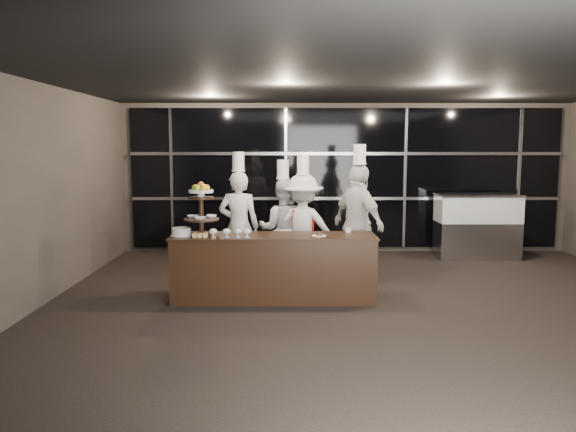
{
  "coord_description": "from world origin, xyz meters",
  "views": [
    {
      "loc": [
        -1.19,
        -6.37,
        2.15
      ],
      "look_at": [
        -1.17,
        1.63,
        1.15
      ],
      "focal_mm": 35.0,
      "sensor_mm": 36.0,
      "label": 1
    }
  ],
  "objects_px": {
    "chef_a": "(239,225)",
    "chef_c": "(303,228)",
    "display_stand": "(201,205)",
    "chef_b": "(283,229)",
    "chef_d": "(358,224)",
    "layer_cake": "(181,232)",
    "buffet_counter": "(274,267)",
    "display_case": "(477,223)"
  },
  "relations": [
    {
      "from": "layer_cake",
      "to": "chef_a",
      "type": "height_order",
      "value": "chef_a"
    },
    {
      "from": "display_stand",
      "to": "chef_b",
      "type": "relative_size",
      "value": 0.39
    },
    {
      "from": "display_stand",
      "to": "layer_cake",
      "type": "bearing_deg",
      "value": -169.69
    },
    {
      "from": "buffet_counter",
      "to": "chef_c",
      "type": "xyz_separation_m",
      "value": [
        0.44,
        1.07,
        0.4
      ]
    },
    {
      "from": "chef_b",
      "to": "chef_d",
      "type": "distance_m",
      "value": 1.22
    },
    {
      "from": "chef_a",
      "to": "chef_d",
      "type": "height_order",
      "value": "chef_d"
    },
    {
      "from": "display_stand",
      "to": "chef_a",
      "type": "relative_size",
      "value": 0.36
    },
    {
      "from": "layer_cake",
      "to": "display_case",
      "type": "xyz_separation_m",
      "value": [
        5.12,
        3.02,
        -0.29
      ]
    },
    {
      "from": "buffet_counter",
      "to": "layer_cake",
      "type": "height_order",
      "value": "layer_cake"
    },
    {
      "from": "layer_cake",
      "to": "display_stand",
      "type": "bearing_deg",
      "value": 10.31
    },
    {
      "from": "buffet_counter",
      "to": "chef_a",
      "type": "height_order",
      "value": "chef_a"
    },
    {
      "from": "display_case",
      "to": "chef_d",
      "type": "height_order",
      "value": "chef_d"
    },
    {
      "from": "layer_cake",
      "to": "chef_b",
      "type": "height_order",
      "value": "chef_b"
    },
    {
      "from": "chef_a",
      "to": "chef_c",
      "type": "relative_size",
      "value": 1.03
    },
    {
      "from": "display_case",
      "to": "display_stand",
      "type": "bearing_deg",
      "value": -148.5
    },
    {
      "from": "layer_cake",
      "to": "chef_a",
      "type": "bearing_deg",
      "value": 59.21
    },
    {
      "from": "chef_c",
      "to": "chef_d",
      "type": "bearing_deg",
      "value": -9.73
    },
    {
      "from": "layer_cake",
      "to": "chef_b",
      "type": "relative_size",
      "value": 0.16
    },
    {
      "from": "display_stand",
      "to": "chef_b",
      "type": "distance_m",
      "value": 1.73
    },
    {
      "from": "chef_a",
      "to": "display_stand",
      "type": "bearing_deg",
      "value": -110.68
    },
    {
      "from": "layer_cake",
      "to": "display_case",
      "type": "bearing_deg",
      "value": 30.53
    },
    {
      "from": "chef_b",
      "to": "chef_d",
      "type": "height_order",
      "value": "chef_d"
    },
    {
      "from": "chef_b",
      "to": "display_stand",
      "type": "bearing_deg",
      "value": -132.91
    },
    {
      "from": "layer_cake",
      "to": "chef_a",
      "type": "distance_m",
      "value": 1.36
    },
    {
      "from": "chef_d",
      "to": "buffet_counter",
      "type": "bearing_deg",
      "value": -144.63
    },
    {
      "from": "layer_cake",
      "to": "chef_d",
      "type": "bearing_deg",
      "value": 20.68
    },
    {
      "from": "display_stand",
      "to": "layer_cake",
      "type": "xyz_separation_m",
      "value": [
        -0.27,
        -0.05,
        -0.37
      ]
    },
    {
      "from": "display_case",
      "to": "chef_d",
      "type": "distance_m",
      "value": 3.28
    },
    {
      "from": "chef_c",
      "to": "chef_d",
      "type": "xyz_separation_m",
      "value": [
        0.86,
        -0.15,
        0.09
      ]
    },
    {
      "from": "layer_cake",
      "to": "chef_d",
      "type": "relative_size",
      "value": 0.14
    },
    {
      "from": "chef_a",
      "to": "chef_c",
      "type": "xyz_separation_m",
      "value": [
        1.02,
        -0.05,
        -0.04
      ]
    },
    {
      "from": "layer_cake",
      "to": "chef_b",
      "type": "xyz_separation_m",
      "value": [
        1.4,
        1.26,
        -0.14
      ]
    },
    {
      "from": "display_stand",
      "to": "chef_d",
      "type": "relative_size",
      "value": 0.34
    },
    {
      "from": "chef_b",
      "to": "display_case",
      "type": "bearing_deg",
      "value": 25.33
    },
    {
      "from": "display_case",
      "to": "chef_d",
      "type": "bearing_deg",
      "value": -141.21
    },
    {
      "from": "chef_b",
      "to": "chef_d",
      "type": "bearing_deg",
      "value": -13.73
    },
    {
      "from": "chef_d",
      "to": "layer_cake",
      "type": "bearing_deg",
      "value": -159.32
    },
    {
      "from": "display_stand",
      "to": "chef_c",
      "type": "distance_m",
      "value": 1.85
    },
    {
      "from": "chef_d",
      "to": "display_case",
      "type": "bearing_deg",
      "value": 38.79
    },
    {
      "from": "display_stand",
      "to": "buffet_counter",
      "type": "bearing_deg",
      "value": 0.01
    },
    {
      "from": "chef_a",
      "to": "chef_c",
      "type": "height_order",
      "value": "chef_a"
    },
    {
      "from": "display_case",
      "to": "chef_d",
      "type": "xyz_separation_m",
      "value": [
        -2.55,
        -2.05,
        0.27
      ]
    }
  ]
}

